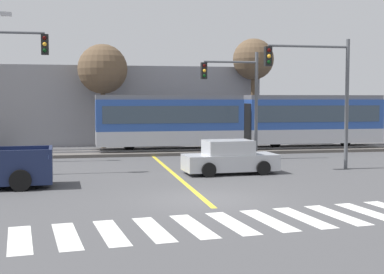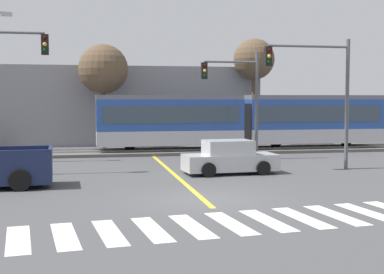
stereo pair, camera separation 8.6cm
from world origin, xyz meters
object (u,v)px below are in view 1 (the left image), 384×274
at_px(sedan_crossing, 230,158).
at_px(traffic_light_far_right, 238,90).
at_px(light_rail_tram, 242,120).
at_px(bare_tree_west, 103,70).
at_px(traffic_light_mid_right, 320,82).
at_px(bare_tree_east, 253,60).

bearing_deg(sedan_crossing, traffic_light_far_right, 70.30).
relative_size(light_rail_tram, bare_tree_west, 2.62).
bearing_deg(traffic_light_mid_right, light_rail_tram, 96.56).
distance_m(sedan_crossing, traffic_light_mid_right, 5.73).
bearing_deg(traffic_light_far_right, traffic_light_mid_right, -61.45).
xyz_separation_m(light_rail_tram, sedan_crossing, (-3.48, -9.76, -1.35)).
relative_size(sedan_crossing, traffic_light_mid_right, 0.69).
distance_m(traffic_light_mid_right, bare_tree_west, 16.24).
distance_m(sedan_crossing, bare_tree_east, 16.46).
bearing_deg(traffic_light_far_right, bare_tree_east, 67.30).
xyz_separation_m(traffic_light_mid_right, bare_tree_west, (-9.73, 12.95, 1.18)).
relative_size(traffic_light_mid_right, traffic_light_far_right, 1.04).
height_order(traffic_light_mid_right, bare_tree_west, bare_tree_west).
relative_size(light_rail_tram, sedan_crossing, 4.31).
height_order(light_rail_tram, traffic_light_mid_right, traffic_light_mid_right).
height_order(traffic_light_far_right, bare_tree_west, bare_tree_west).
relative_size(traffic_light_far_right, bare_tree_west, 0.84).
relative_size(traffic_light_far_right, bare_tree_east, 0.77).
bearing_deg(bare_tree_west, sedan_crossing, -68.93).
xyz_separation_m(traffic_light_mid_right, traffic_light_far_right, (-2.62, 4.82, -0.31)).
height_order(sedan_crossing, bare_tree_west, bare_tree_west).
bearing_deg(sedan_crossing, bare_tree_west, 111.07).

